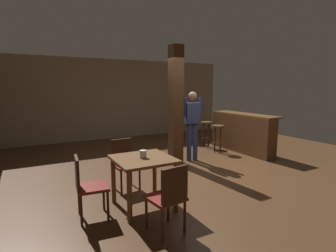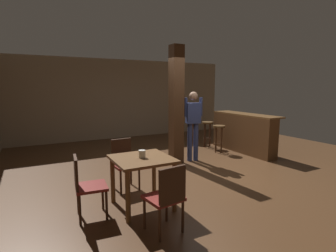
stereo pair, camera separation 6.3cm
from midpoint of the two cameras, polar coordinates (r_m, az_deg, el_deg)
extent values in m
plane|color=#4C301C|center=(5.93, 5.25, -9.54)|extent=(10.80, 10.80, 0.00)
cube|color=gray|center=(9.71, -9.67, 5.82)|extent=(8.00, 0.10, 2.80)
cube|color=#422816|center=(6.25, 1.41, 4.52)|extent=(0.28, 0.28, 2.80)
cube|color=brown|center=(4.00, -5.88, -7.17)|extent=(0.86, 0.86, 0.04)
cylinder|color=brown|center=(4.57, -3.35, -10.23)|extent=(0.07, 0.07, 0.74)
cylinder|color=brown|center=(4.33, -12.20, -11.50)|extent=(0.07, 0.07, 0.74)
cylinder|color=brown|center=(3.96, 1.24, -13.19)|extent=(0.07, 0.07, 0.74)
cylinder|color=brown|center=(3.69, -8.88, -15.03)|extent=(0.07, 0.07, 0.74)
cube|color=maroon|center=(4.78, -9.46, -8.45)|extent=(0.45, 0.45, 0.04)
cube|color=#382114|center=(4.89, -10.44, -5.35)|extent=(0.38, 0.07, 0.45)
cylinder|color=#382114|center=(4.77, -6.56, -11.27)|extent=(0.04, 0.04, 0.43)
cylinder|color=#382114|center=(4.63, -10.51, -11.97)|extent=(0.04, 0.04, 0.43)
cylinder|color=#382114|center=(5.07, -8.38, -10.11)|extent=(0.04, 0.04, 0.43)
cylinder|color=#382114|center=(4.94, -12.12, -10.70)|extent=(0.04, 0.04, 0.43)
cube|color=maroon|center=(3.42, -1.14, -15.38)|extent=(0.47, 0.47, 0.04)
cube|color=#382114|center=(3.19, 0.90, -12.80)|extent=(0.38, 0.09, 0.45)
cylinder|color=#382114|center=(3.56, -5.27, -18.39)|extent=(0.04, 0.04, 0.43)
cylinder|color=#382114|center=(3.74, -0.47, -17.01)|extent=(0.04, 0.04, 0.43)
cylinder|color=#382114|center=(3.30, -1.89, -20.67)|extent=(0.04, 0.04, 0.43)
cylinder|color=#382114|center=(3.49, 3.11, -18.98)|extent=(0.04, 0.04, 0.43)
cube|color=maroon|center=(3.90, -16.58, -12.65)|extent=(0.46, 0.46, 0.04)
cube|color=#382114|center=(3.81, -19.63, -9.70)|extent=(0.07, 0.38, 0.45)
cylinder|color=#382114|center=(4.17, -14.26, -14.50)|extent=(0.04, 0.04, 0.43)
cylinder|color=#382114|center=(3.85, -13.42, -16.46)|extent=(0.04, 0.04, 0.43)
cylinder|color=#382114|center=(4.13, -19.22, -14.90)|extent=(0.04, 0.04, 0.43)
cylinder|color=#382114|center=(3.82, -18.84, -16.92)|extent=(0.04, 0.04, 0.43)
cylinder|color=silver|center=(3.98, -5.91, -6.09)|extent=(0.11, 0.11, 0.12)
cube|color=navy|center=(6.45, 5.09, 2.83)|extent=(0.38, 0.28, 0.50)
sphere|color=#997056|center=(6.43, 5.14, 6.51)|extent=(0.26, 0.26, 0.21)
cylinder|color=navy|center=(6.59, 5.67, -3.44)|extent=(0.15, 0.15, 0.95)
cylinder|color=navy|center=(6.54, 4.34, -3.52)|extent=(0.15, 0.15, 0.95)
cylinder|color=navy|center=(6.51, 6.73, 4.18)|extent=(0.10, 0.10, 0.46)
cylinder|color=navy|center=(6.38, 3.45, 4.14)|extent=(0.10, 0.10, 0.46)
cube|color=brown|center=(7.73, 16.11, 2.46)|extent=(0.56, 2.17, 0.04)
cube|color=brown|center=(7.73, 15.42, -1.57)|extent=(0.36, 2.17, 1.05)
cylinder|color=#4C3319|center=(7.49, 10.59, -0.06)|extent=(0.34, 0.34, 0.05)
torus|color=#422816|center=(7.57, 10.49, -3.65)|extent=(0.24, 0.24, 0.02)
cylinder|color=#422816|center=(7.64, 9.99, -2.78)|extent=(0.03, 0.03, 0.71)
cylinder|color=#422816|center=(7.47, 11.05, -3.06)|extent=(0.03, 0.03, 0.71)
cylinder|color=#422816|center=(7.62, 11.16, -2.84)|extent=(0.03, 0.03, 0.71)
cylinder|color=#422816|center=(7.49, 9.86, -3.01)|extent=(0.03, 0.03, 0.71)
cylinder|color=#4C3319|center=(8.09, 8.12, 0.75)|extent=(0.34, 0.34, 0.05)
torus|color=#382114|center=(8.17, 8.05, -2.66)|extent=(0.24, 0.24, 0.02)
cylinder|color=#382114|center=(8.24, 7.61, -1.85)|extent=(0.03, 0.03, 0.73)
cylinder|color=#382114|center=(8.07, 8.53, -2.09)|extent=(0.03, 0.03, 0.73)
cylinder|color=#382114|center=(8.22, 8.68, -1.90)|extent=(0.03, 0.03, 0.73)
cylinder|color=#382114|center=(8.09, 7.44, -2.04)|extent=(0.03, 0.03, 0.73)
cylinder|color=#4C3319|center=(8.69, 4.52, 1.02)|extent=(0.36, 0.36, 0.05)
torus|color=brown|center=(8.76, 4.49, -1.96)|extent=(0.25, 0.25, 0.02)
cylinder|color=brown|center=(8.84, 4.08, -1.25)|extent=(0.03, 0.03, 0.68)
cylinder|color=brown|center=(8.65, 4.92, -1.47)|extent=(0.03, 0.03, 0.68)
cylinder|color=brown|center=(8.81, 5.13, -1.30)|extent=(0.03, 0.03, 0.68)
cylinder|color=brown|center=(8.68, 3.85, -1.42)|extent=(0.03, 0.03, 0.68)
camera|label=1|loc=(0.03, -90.35, -0.05)|focal=28.00mm
camera|label=2|loc=(0.03, 89.65, 0.05)|focal=28.00mm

